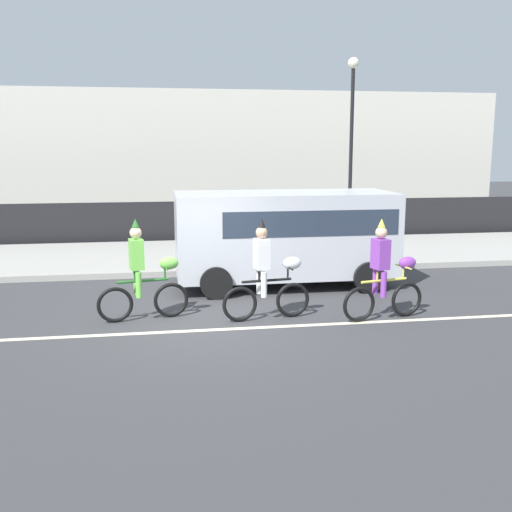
{
  "coord_description": "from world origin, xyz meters",
  "views": [
    {
      "loc": [
        -0.81,
        -10.72,
        3.23
      ],
      "look_at": [
        1.14,
        1.2,
        1.0
      ],
      "focal_mm": 42.0,
      "sensor_mm": 36.0,
      "label": 1
    }
  ],
  "objects": [
    {
      "name": "ground_plane",
      "position": [
        0.0,
        0.0,
        0.0
      ],
      "size": [
        80.0,
        80.0,
        0.0
      ],
      "primitive_type": "plane",
      "color": "#38383A"
    },
    {
      "name": "road_centre_line",
      "position": [
        0.0,
        -0.5,
        0.0
      ],
      "size": [
        36.0,
        0.14,
        0.01
      ],
      "primitive_type": "cube",
      "color": "beige",
      "rests_on": "ground"
    },
    {
      "name": "sidewalk_curb",
      "position": [
        0.0,
        6.5,
        0.07
      ],
      "size": [
        60.0,
        5.0,
        0.15
      ],
      "primitive_type": "cube",
      "color": "#9E9B93",
      "rests_on": "ground"
    },
    {
      "name": "fence_line",
      "position": [
        0.0,
        9.4,
        0.7
      ],
      "size": [
        40.0,
        0.08,
        1.4
      ],
      "primitive_type": "cube",
      "color": "black",
      "rests_on": "ground"
    },
    {
      "name": "building_backdrop",
      "position": [
        -0.23,
        18.0,
        2.74
      ],
      "size": [
        28.0,
        8.0,
        5.48
      ],
      "primitive_type": "cube",
      "color": "beige",
      "rests_on": "ground"
    },
    {
      "name": "parade_cyclist_lime",
      "position": [
        -1.13,
        0.36,
        0.84
      ],
      "size": [
        1.7,
        0.54,
        1.92
      ],
      "color": "black",
      "rests_on": "ground"
    },
    {
      "name": "parade_cyclist_zebra",
      "position": [
        1.16,
        0.01,
        0.84
      ],
      "size": [
        1.71,
        0.52,
        1.92
      ],
      "color": "black",
      "rests_on": "ground"
    },
    {
      "name": "parade_cyclist_purple",
      "position": [
        3.33,
        -0.33,
        0.84
      ],
      "size": [
        1.7,
        0.55,
        1.92
      ],
      "color": "black",
      "rests_on": "ground"
    },
    {
      "name": "parked_van_silver",
      "position": [
        2.13,
        2.7,
        1.28
      ],
      "size": [
        5.0,
        2.22,
        2.18
      ],
      "color": "silver",
      "rests_on": "ground"
    },
    {
      "name": "street_lamp_post",
      "position": [
        5.46,
        8.4,
        3.99
      ],
      "size": [
        0.36,
        0.36,
        5.86
      ],
      "color": "black",
      "rests_on": "sidewalk_curb"
    },
    {
      "name": "pedestrian_onlooker",
      "position": [
        4.91,
        6.62,
        1.01
      ],
      "size": [
        0.32,
        0.2,
        1.62
      ],
      "color": "#33333D",
      "rests_on": "sidewalk_curb"
    }
  ]
}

